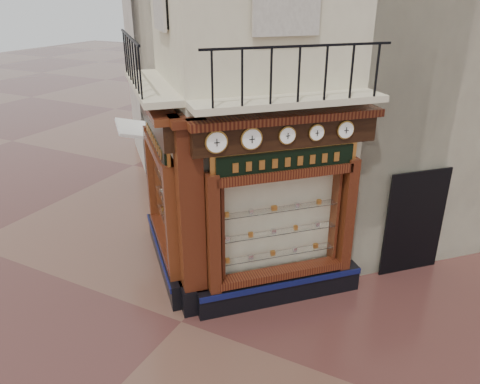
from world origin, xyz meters
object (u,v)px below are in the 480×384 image
Objects in this scene: clock_a at (216,142)px; awning at (144,220)px; clock_e at (345,130)px; corner_pilaster at (191,223)px; signboard_right at (286,161)px; clock_b at (251,139)px; clock_c at (287,135)px; clock_d at (316,133)px; signboard_left at (156,139)px.

clock_a is 6.02m from awning.
awning is at bearing 125.30° from clock_e.
corner_pilaster is 1.92× the size of signboard_right.
signboard_right is (0.87, 1.02, -0.52)m from clock_a.
clock_b is 6.15m from awning.
clock_c is 1.07× the size of clock_d.
clock_d is 6.57m from awning.
clock_d is at bearing 0.00° from clock_c.
clock_b is 0.19× the size of signboard_left.
clock_b reaches higher than clock_d.
clock_c is at bearing -14.11° from corner_pilaster.
signboard_left is at bearing -175.88° from awning.
clock_c is (0.91, 0.91, -0.00)m from clock_a.
awning is (-3.99, 2.70, -3.62)m from clock_a.
clock_b is at bearing -162.02° from awning.
corner_pilaster is 9.91× the size of clock_a.
corner_pilaster reaches higher than clock_c.
clock_c reaches higher than clock_d.
clock_a is 1.01× the size of clock_b.
clock_c is (0.47, 0.47, -0.00)m from clock_b.
clock_b reaches higher than clock_e.
clock_e is 1.22m from signboard_right.
signboard_left is (-3.78, -0.70, -0.52)m from clock_e.
signboard_right is (-0.04, 0.11, -0.52)m from clock_c.
clock_e is at bearing -144.70° from awning.
corner_pilaster is 2.49× the size of awning.
clock_d is 0.19× the size of awning.
signboard_left is (-1.46, 1.01, 1.15)m from corner_pilaster.
corner_pilaster reaches higher than clock_a.
clock_c is 0.53m from signboard_right.
corner_pilaster is at bearing 169.33° from clock_d.
clock_e is at bearing -124.53° from signboard_left.
signboard_left is at bearing 100.25° from corner_pilaster.
clock_b is at bearing -171.22° from signboard_right.
clock_c reaches higher than awning.
clock_c is at bearing -137.22° from signboard_left.
clock_a reaches higher than clock_c.
clock_e reaches higher than awning.
clock_a is at bearing -161.51° from signboard_left.
clock_e is at bearing -5.75° from signboard_right.
awning is (-4.43, 2.26, -3.62)m from clock_b.
signboard_left reaches higher than signboard_right.
clock_c is at bearing -180.00° from clock_d.
corner_pilaster reaches higher than awning.
clock_a is at bearing -46.05° from corner_pilaster.
awning is (-5.71, 0.98, -3.62)m from clock_e.
corner_pilaster is at bearing 171.47° from clock_e.
clock_b is 1.30× the size of clock_d.
clock_c is 6.35m from awning.
clock_e is (0.41, 0.41, 0.00)m from clock_d.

